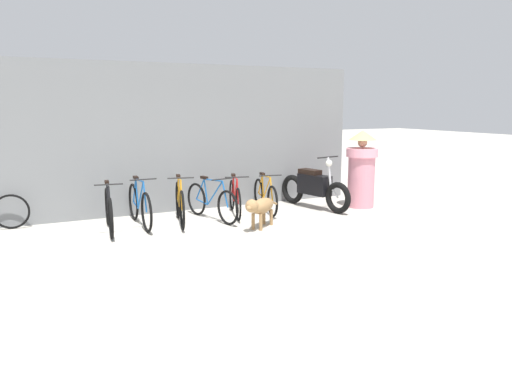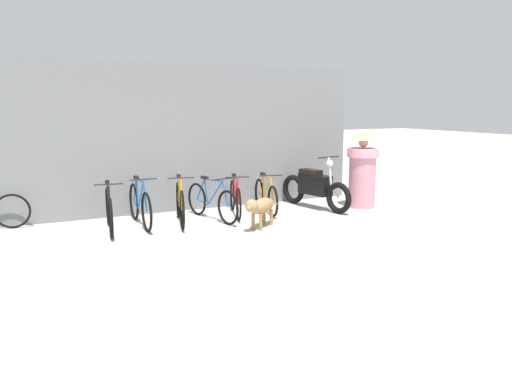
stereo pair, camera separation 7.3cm
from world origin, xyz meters
The scene contains 12 objects.
ground_plane centered at (0.00, 0.00, 0.00)m, with size 60.00×60.00×0.00m, color #B7B2A5.
shop_wall_back centered at (0.00, 3.38, 1.48)m, with size 8.12×0.20×2.97m.
bicycle_0 centered at (-1.56, 2.22, 0.36)m, with size 0.46×1.71×0.88m.
bicycle_1 centered at (-1.00, 2.37, 0.37)m, with size 0.46×1.74×0.91m.
bicycle_2 centered at (-0.29, 2.22, 0.37)m, with size 0.52×1.67×0.91m.
bicycle_3 centered at (0.33, 2.25, 0.35)m, with size 0.51×1.68×0.84m.
bicycle_4 centered at (0.90, 2.43, 0.34)m, with size 0.57×1.57×0.82m.
bicycle_5 centered at (1.58, 2.45, 0.33)m, with size 0.46×1.57×0.80m.
motorcycle centered at (2.67, 2.30, 0.44)m, with size 0.64×1.95×1.13m.
stray_dog centered at (0.87, 1.25, 0.39)m, with size 1.01×0.83×0.58m.
person_in_robes centered at (3.64, 1.99, 0.83)m, with size 0.78×0.78×1.63m.
spare_tire_left centered at (-3.07, 3.14, 0.31)m, with size 0.62×0.11×0.62m.
Camera 2 is at (-2.93, -6.45, 2.15)m, focal length 35.00 mm.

